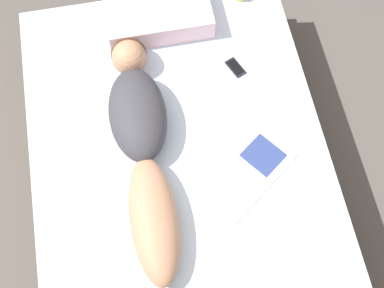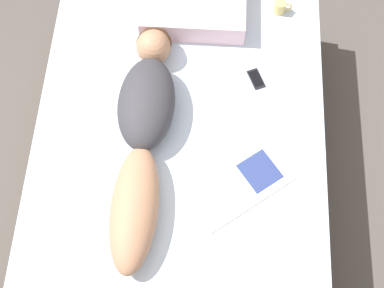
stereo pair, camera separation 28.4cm
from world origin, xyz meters
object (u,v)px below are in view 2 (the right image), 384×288
open_magazine (240,184)px  coffee_mug (280,7)px  cell_phone (256,79)px  person (143,130)px

open_magazine → coffee_mug: coffee_mug is taller
open_magazine → coffee_mug: bearing=42.4°
open_magazine → coffee_mug: size_ratio=5.50×
open_magazine → cell_phone: bearing=46.3°
open_magazine → cell_phone: size_ratio=4.14×
cell_phone → person: bearing=-169.5°
coffee_mug → person: bearing=-129.5°
person → open_magazine: bearing=-23.9°
open_magazine → cell_phone: (0.08, 0.64, 0.00)m
cell_phone → coffee_mug: bearing=50.7°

